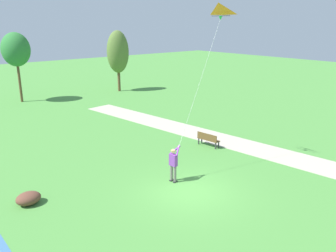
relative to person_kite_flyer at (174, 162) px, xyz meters
name	(u,v)px	position (x,y,z in m)	size (l,w,h in m)	color
ground_plane	(190,192)	(-0.13, -1.32, -1.05)	(120.00, 120.00, 0.00)	#4C8E3D
walkway_path	(249,147)	(6.92, 0.68, -1.04)	(2.40, 32.00, 0.02)	#B7AD99
person_kite_flyer	(174,162)	(0.00, 0.00, 0.00)	(0.62, 0.52, 1.83)	#232328
flying_kite	(218,13)	(3.12, 0.29, 7.03)	(3.06, 1.28, 6.76)	orange
park_bench_near_walkway	(208,139)	(5.02, 2.46, -0.54)	(0.62, 1.54, 0.88)	brown
tree_treeline_center	(118,52)	(10.68, 21.92, 3.36)	(2.56, 2.12, 6.78)	brown
tree_treeline_right	(16,50)	(0.20, 23.37, 4.04)	(2.66, 2.88, 6.73)	brown
lakeside_shrub	(28,198)	(-6.31, 2.36, -0.77)	(1.06, 0.87, 0.55)	brown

